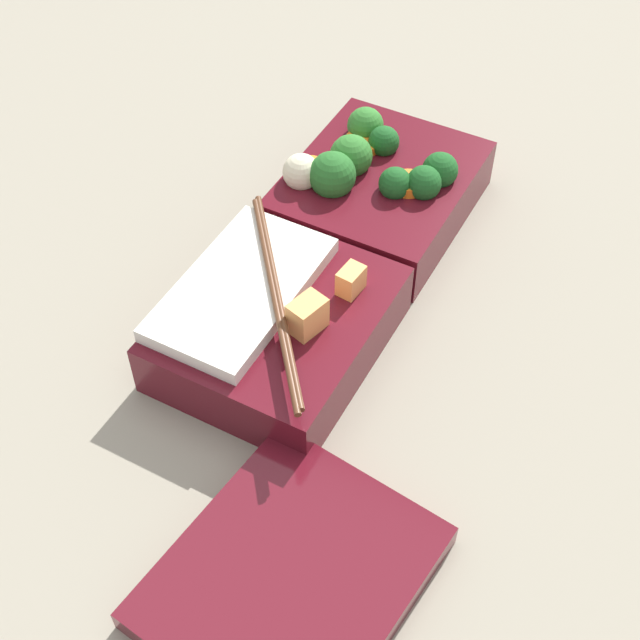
{
  "coord_description": "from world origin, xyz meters",
  "views": [
    {
      "loc": [
        0.46,
        0.24,
        0.53
      ],
      "look_at": [
        0.09,
        0.03,
        0.05
      ],
      "focal_mm": 50.0,
      "sensor_mm": 36.0,
      "label": 1
    }
  ],
  "objects": [
    {
      "name": "bento_tray_rice",
      "position": [
        0.09,
        -0.0,
        0.03
      ],
      "size": [
        0.17,
        0.15,
        0.07
      ],
      "color": "#510F19",
      "rests_on": "ground_plane"
    },
    {
      "name": "bento_lid",
      "position": [
        0.25,
        0.1,
        0.01
      ],
      "size": [
        0.18,
        0.16,
        0.02
      ],
      "primitive_type": "cube",
      "rotation": [
        0.0,
        0.0,
        -0.12
      ],
      "color": "#510F19",
      "rests_on": "ground_plane"
    },
    {
      "name": "bento_tray_vegetable",
      "position": [
        -0.09,
        -0.01,
        0.03
      ],
      "size": [
        0.17,
        0.15,
        0.08
      ],
      "color": "#510F19",
      "rests_on": "ground_plane"
    },
    {
      "name": "ground_plane",
      "position": [
        0.0,
        0.0,
        0.0
      ],
      "size": [
        3.0,
        3.0,
        0.0
      ],
      "primitive_type": "plane",
      "color": "gray"
    }
  ]
}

